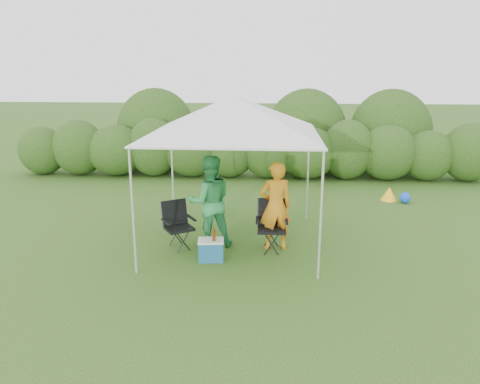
# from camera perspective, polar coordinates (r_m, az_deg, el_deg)

# --- Properties ---
(ground) EXTENTS (70.00, 70.00, 0.00)m
(ground) POSITION_cam_1_polar(r_m,az_deg,el_deg) (8.73, -1.04, -7.34)
(ground) COLOR #3A601E
(hedge) EXTENTS (14.59, 1.53, 1.80)m
(hedge) POSITION_cam_1_polar(r_m,az_deg,el_deg) (14.27, 1.26, 5.03)
(hedge) COLOR #2E5019
(hedge) RESTS_ON ground
(canopy) EXTENTS (3.10, 3.10, 2.83)m
(canopy) POSITION_cam_1_polar(r_m,az_deg,el_deg) (8.60, -0.82, 9.31)
(canopy) COLOR silver
(canopy) RESTS_ON ground
(chair_right) EXTENTS (0.59, 0.54, 0.95)m
(chair_right) POSITION_cam_1_polar(r_m,az_deg,el_deg) (8.72, 3.89, -3.64)
(chair_right) COLOR black
(chair_right) RESTS_ON ground
(chair_left) EXTENTS (0.70, 0.68, 0.89)m
(chair_left) POSITION_cam_1_polar(r_m,az_deg,el_deg) (8.89, -7.68, -3.58)
(chair_left) COLOR black
(chair_left) RESTS_ON ground
(man) EXTENTS (0.69, 0.53, 1.67)m
(man) POSITION_cam_1_polar(r_m,az_deg,el_deg) (8.64, 4.35, -1.72)
(man) COLOR orange
(man) RESTS_ON ground
(woman) EXTENTS (1.00, 0.87, 1.76)m
(woman) POSITION_cam_1_polar(r_m,az_deg,el_deg) (8.77, -3.71, -1.16)
(woman) COLOR #2E8E4B
(woman) RESTS_ON ground
(cooler) EXTENTS (0.49, 0.38, 0.38)m
(cooler) POSITION_cam_1_polar(r_m,az_deg,el_deg) (8.34, -3.56, -7.05)
(cooler) COLOR #1E5D8C
(cooler) RESTS_ON ground
(bottle) EXTENTS (0.06, 0.06, 0.24)m
(bottle) POSITION_cam_1_polar(r_m,az_deg,el_deg) (8.18, -3.21, -5.18)
(bottle) COLOR #592D0C
(bottle) RESTS_ON cooler
(lawn_toy) EXTENTS (0.69, 0.57, 0.34)m
(lawn_toy) POSITION_cam_1_polar(r_m,az_deg,el_deg) (12.50, 18.17, -0.32)
(lawn_toy) COLOR yellow
(lawn_toy) RESTS_ON ground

